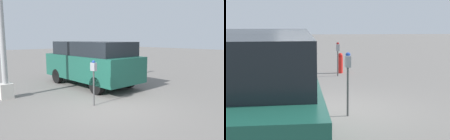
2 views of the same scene
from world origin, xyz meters
TOP-DOWN VIEW (x-y plane):
  - ground_plane at (0.00, 0.00)m, footprint 80.00×80.00m
  - parking_meter_near at (0.39, 0.37)m, footprint 0.21×0.13m
  - lamp_post at (3.15, 2.29)m, footprint 0.44×0.44m
  - parked_van at (2.99, -1.39)m, footprint 4.95×2.24m

SIDE VIEW (x-z plane):
  - ground_plane at x=0.00m, z-range 0.00..0.00m
  - parking_meter_near at x=0.39m, z-range 0.35..1.82m
  - parked_van at x=2.99m, z-range 0.09..2.11m
  - lamp_post at x=3.15m, z-range -0.79..6.15m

